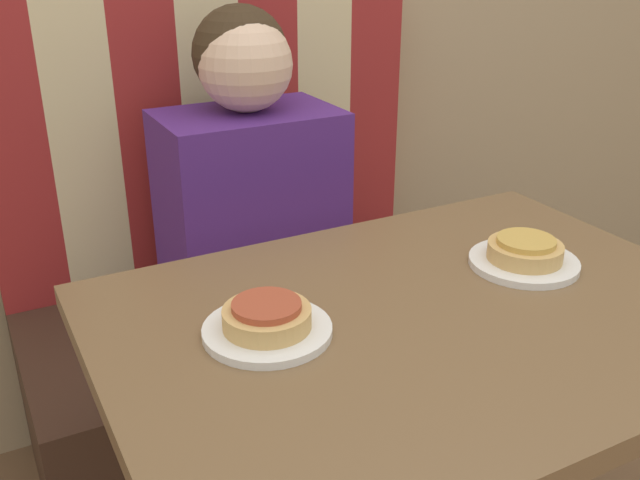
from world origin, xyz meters
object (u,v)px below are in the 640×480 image
plate_right (524,262)px  pizza_right (525,250)px  person (249,174)px  pizza_left (267,316)px  plate_left (267,330)px

plate_right → pizza_right: bearing=-14.0°
person → pizza_right: bearing=-69.4°
plate_right → pizza_right: 0.02m
pizza_right → pizza_left: bearing=180.0°
plate_right → pizza_left: pizza_left is taller
person → pizza_right: person is taller
pizza_left → pizza_right: (0.45, 0.00, 0.00)m
plate_right → person: bearing=110.6°
person → plate_right: 0.65m
plate_left → pizza_left: pizza_left is taller
person → pizza_right: size_ratio=5.58×
person → plate_right: person is taller
person → plate_right: size_ratio=3.80×
person → pizza_right: 0.65m
person → pizza_right: (0.23, -0.61, 0.02)m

